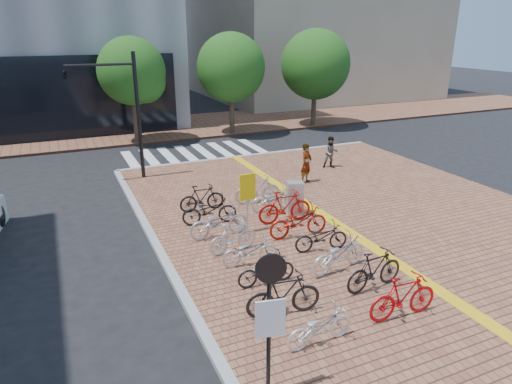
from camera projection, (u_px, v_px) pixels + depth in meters
name	position (u px, v px, depth m)	size (l,w,h in m)	color
ground	(326.00, 273.00, 12.76)	(120.00, 120.00, 0.00)	black
kerb_north	(252.00, 156.00, 24.19)	(14.00, 0.25, 0.15)	gray
far_sidewalk	(158.00, 129.00, 30.77)	(70.00, 8.00, 0.15)	brown
building_beige	(311.00, 0.00, 44.11)	(20.00, 18.00, 18.00)	gray
crosswalk	(196.00, 153.00, 24.97)	(7.50, 4.00, 0.01)	silver
street_trees	(247.00, 69.00, 28.30)	(16.20, 4.60, 6.35)	#38281E
bike_0	(320.00, 326.00, 9.56)	(0.56, 1.60, 0.84)	white
bike_1	(284.00, 295.00, 10.48)	(0.51, 1.80, 1.08)	black
bike_2	(266.00, 270.00, 11.80)	(0.55, 1.59, 0.84)	black
bike_3	(250.00, 251.00, 12.78)	(0.57, 1.63, 0.86)	silver
bike_4	(233.00, 237.00, 13.52)	(0.45, 1.58, 0.95)	silver
bike_5	(219.00, 222.00, 14.49)	(0.69, 1.97, 1.03)	#B3B3B8
bike_6	(209.00, 210.00, 15.46)	(0.65, 1.86, 0.98)	black
bike_7	(202.00, 198.00, 16.57)	(0.47, 1.66, 1.00)	black
bike_8	(403.00, 297.00, 10.40)	(0.51, 1.79, 1.08)	red
bike_9	(375.00, 270.00, 11.57)	(0.50, 1.77, 1.06)	black
bike_10	(339.00, 254.00, 12.48)	(0.66, 1.90, 1.00)	silver
bike_11	(321.00, 237.00, 13.60)	(0.58, 1.67, 0.88)	black
bike_12	(298.00, 222.00, 14.49)	(0.69, 1.98, 1.04)	#A1170B
bike_13	(285.00, 207.00, 15.55)	(0.54, 1.91, 1.15)	#A9120C
bike_14	(273.00, 199.00, 16.62)	(0.58, 1.65, 0.87)	silver
bike_15	(257.00, 189.00, 17.32)	(0.51, 1.80, 1.08)	#B2B2B7
pedestrian_a	(306.00, 163.00, 19.54)	(0.62, 0.41, 1.70)	gray
pedestrian_b	(331.00, 152.00, 21.67)	(0.73, 0.57, 1.50)	#4D5161
utility_box	(295.00, 199.00, 16.17)	(0.56, 0.41, 1.23)	silver
yellow_sign	(247.00, 192.00, 14.51)	(0.54, 0.14, 2.01)	#B7B7BC
notice_sign	(270.00, 310.00, 7.69)	(0.53, 0.17, 2.91)	black
traffic_light_pole	(106.00, 94.00, 18.78)	(2.91, 1.12, 5.42)	black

